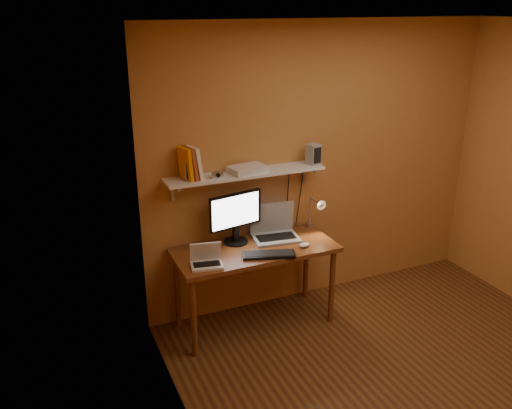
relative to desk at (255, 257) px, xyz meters
name	(u,v)px	position (x,y,z in m)	size (l,w,h in m)	color
room	(440,228)	(0.80, -1.28, 0.64)	(3.44, 3.24, 2.64)	brown
desk	(255,257)	(0.00, 0.00, 0.00)	(1.40, 0.60, 0.75)	brown
wall_shelf	(246,174)	(0.00, 0.19, 0.69)	(1.40, 0.25, 0.21)	silver
monitor	(236,215)	(-0.11, 0.17, 0.34)	(0.50, 0.25, 0.45)	black
laptop	(274,229)	(0.25, 0.15, 0.16)	(0.44, 0.34, 0.30)	gray
netbook	(206,259)	(-0.48, -0.14, 0.14)	(0.28, 0.22, 0.19)	silver
keyboard	(269,255)	(0.04, -0.19, 0.10)	(0.44, 0.15, 0.02)	black
mouse	(304,245)	(0.40, -0.15, 0.10)	(0.10, 0.07, 0.04)	silver
desk_lamp	(316,209)	(0.66, 0.13, 0.29)	(0.09, 0.23, 0.38)	silver
speaker_left	(191,169)	(-0.48, 0.19, 0.80)	(0.10, 0.10, 0.18)	gray
speaker_right	(313,154)	(0.64, 0.18, 0.80)	(0.10, 0.10, 0.18)	gray
books	(190,163)	(-0.49, 0.20, 0.84)	(0.17, 0.19, 0.27)	orange
shelf_camera	(217,175)	(-0.28, 0.13, 0.74)	(0.10, 0.04, 0.06)	silver
router	(247,169)	(0.01, 0.19, 0.74)	(0.31, 0.21, 0.05)	silver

